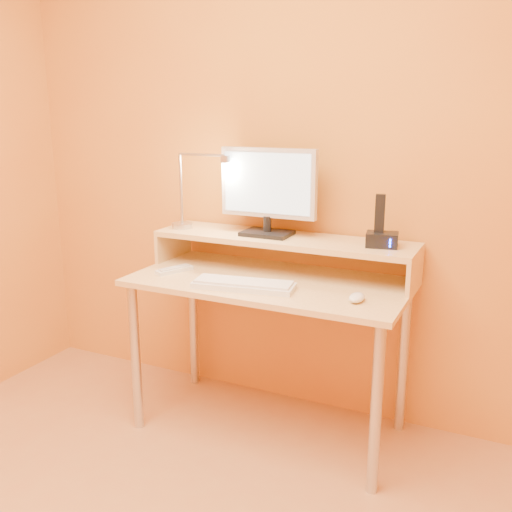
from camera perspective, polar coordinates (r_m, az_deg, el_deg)
The scene contains 25 objects.
wall_back at distance 2.70m, azimuth 4.22°, elevation 10.31°, with size 3.00×0.04×2.50m, color gold.
desk_leg_fl at distance 2.70m, azimuth -11.83°, elevation -9.82°, with size 0.04×0.04×0.69m, color silver.
desk_leg_fr at distance 2.27m, azimuth 11.80°, elevation -14.74°, with size 0.04×0.04×0.69m, color silver.
desk_leg_bl at distance 3.08m, azimuth -6.22°, elevation -6.49°, with size 0.04×0.04×0.69m, color silver.
desk_leg_br at distance 2.71m, azimuth 14.38°, elevation -9.88°, with size 0.04×0.04×0.69m, color silver.
desk_lower at distance 2.51m, azimuth 1.34°, elevation -2.60°, with size 1.20×0.60×0.03m, color #EEC487.
shelf_riser_left at distance 2.89m, azimuth -8.18°, elevation 1.19°, with size 0.02×0.30×0.14m, color #EEC487.
shelf_riser_right at distance 2.46m, azimuth 15.48°, elevation -1.52°, with size 0.02×0.30×0.14m, color #EEC487.
desk_shelf at distance 2.60m, azimuth 2.71°, elevation 1.65°, with size 1.20×0.30×0.03m, color #EEC487.
monitor_foot at distance 2.63m, azimuth 1.12°, elevation 2.27°, with size 0.22×0.16×0.02m, color black.
monitor_neck at distance 2.62m, azimuth 1.12°, elevation 3.21°, with size 0.04×0.04×0.07m, color black.
monitor_panel at distance 2.60m, azimuth 1.24°, elevation 7.26°, with size 0.45×0.04×0.31m, color silver.
monitor_back at distance 2.62m, azimuth 1.45°, elevation 7.31°, with size 0.41×0.01×0.26m, color black.
monitor_screen at distance 2.58m, azimuth 1.07°, elevation 7.21°, with size 0.41×0.00×0.27m, color #B9DFFF.
lamp_base at distance 2.81m, azimuth -7.32°, elevation 3.01°, with size 0.10×0.10×0.03m, color silver.
lamp_post at distance 2.78m, azimuth -7.44°, elevation 6.60°, with size 0.01×0.01×0.33m, color silver.
lamp_arm at distance 2.70m, azimuth -5.37°, elevation 9.96°, with size 0.01×0.01×0.24m, color silver.
lamp_head at distance 2.64m, azimuth -3.09°, elevation 9.58°, with size 0.04×0.04×0.03m, color silver.
lamp_bulb at distance 2.64m, azimuth -3.08°, elevation 9.23°, with size 0.03×0.03×0.00m, color #FFEAC6.
phone_dock at distance 2.46m, azimuth 12.38°, elevation 1.60°, with size 0.13×0.10×0.06m, color black.
phone_handset at distance 2.44m, azimuth 12.17°, elevation 4.15°, with size 0.04×0.03×0.16m, color black.
phone_led at distance 2.40m, azimuth 13.14°, elevation 1.25°, with size 0.01×0.00×0.04m, color blue.
keyboard at distance 2.38m, azimuth -1.24°, elevation -2.94°, with size 0.42×0.13×0.02m, color silver.
mouse at distance 2.25m, azimuth 9.95°, elevation -4.07°, with size 0.06×0.10×0.03m, color silver.
remote_control at distance 2.64m, azimuth -8.09°, elevation -1.40°, with size 0.05×0.18×0.02m, color silver.
Camera 1 is at (0.97, -1.01, 1.44)m, focal length 40.38 mm.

